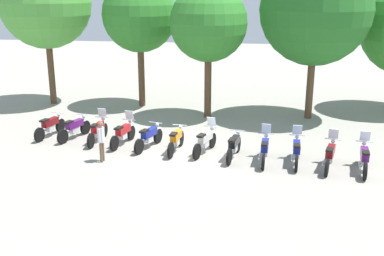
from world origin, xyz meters
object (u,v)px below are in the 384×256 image
at_px(motorcycle_10, 330,155).
at_px(motorcycle_6, 205,141).
at_px(motorcycle_1, 74,128).
at_px(motorcycle_5, 176,140).
at_px(motorcycle_9, 296,151).
at_px(person_0, 101,139).
at_px(motorcycle_2, 98,131).
at_px(motorcycle_7, 234,146).
at_px(motorcycle_4, 149,137).
at_px(motorcycle_11, 364,158).
at_px(tree_2, 208,23).
at_px(motorcycle_3, 123,133).
at_px(tree_1, 140,15).
at_px(tree_0, 45,3).
at_px(tree_3, 316,10).
at_px(motorcycle_8, 265,149).
at_px(motorcycle_0, 50,126).

bearing_deg(motorcycle_10, motorcycle_6, 92.49).
bearing_deg(motorcycle_1, motorcycle_10, -83.54).
bearing_deg(motorcycle_6, motorcycle_5, 106.11).
distance_m(motorcycle_9, person_0, 7.45).
xyz_separation_m(motorcycle_2, motorcycle_7, (5.97, -1.14, -0.01)).
relative_size(motorcycle_4, motorcycle_7, 0.98).
xyz_separation_m(motorcycle_11, tree_2, (-6.48, 6.65, 4.27)).
relative_size(motorcycle_3, tree_1, 0.31).
distance_m(person_0, tree_0, 11.60).
bearing_deg(motorcycle_1, tree_3, -47.28).
bearing_deg(motorcycle_8, tree_0, 60.31).
relative_size(motorcycle_11, tree_0, 0.27).
distance_m(motorcycle_5, motorcycle_6, 1.20).
xyz_separation_m(motorcycle_1, motorcycle_4, (3.58, -0.80, 0.00)).
distance_m(motorcycle_6, motorcycle_7, 1.25).
bearing_deg(motorcycle_3, tree_3, -45.09).
xyz_separation_m(motorcycle_9, motorcycle_11, (2.39, -0.45, 0.00)).
bearing_deg(motorcycle_7, tree_2, 25.77).
bearing_deg(motorcycle_4, motorcycle_8, -83.89).
height_order(motorcycle_1, tree_1, tree_1).
distance_m(motorcycle_3, motorcycle_10, 8.49).
bearing_deg(motorcycle_3, motorcycle_0, 90.66).
height_order(motorcycle_4, motorcycle_9, motorcycle_9).
height_order(motorcycle_0, motorcycle_4, same).
relative_size(motorcycle_5, motorcycle_9, 1.00).
bearing_deg(tree_1, tree_2, -26.02).
xyz_separation_m(motorcycle_0, tree_3, (11.81, 4.92, 4.94)).
distance_m(motorcycle_1, person_0, 3.38).
bearing_deg(motorcycle_5, tree_1, 29.46).
bearing_deg(motorcycle_9, tree_1, 48.03).
xyz_separation_m(motorcycle_1, motorcycle_11, (11.92, -2.18, 0.01)).
bearing_deg(person_0, tree_0, -50.72).
bearing_deg(tree_3, motorcycle_5, -133.85).
relative_size(motorcycle_8, person_0, 1.36).
xyz_separation_m(motorcycle_1, motorcycle_2, (1.19, -0.31, 0.01)).
relative_size(motorcycle_2, motorcycle_6, 1.03).
distance_m(motorcycle_5, tree_0, 12.33).
distance_m(motorcycle_7, tree_0, 14.31).
relative_size(motorcycle_8, tree_2, 0.33).
height_order(motorcycle_10, tree_3, tree_3).
distance_m(motorcycle_0, motorcycle_8, 9.72).
xyz_separation_m(motorcycle_3, motorcycle_8, (5.96, -1.21, 0.00)).
height_order(tree_0, tree_2, tree_0).
bearing_deg(motorcycle_8, motorcycle_10, -94.32).
bearing_deg(motorcycle_5, motorcycle_4, 84.49).
bearing_deg(motorcycle_8, motorcycle_9, -87.31).
bearing_deg(tree_2, motorcycle_0, -146.87).
bearing_deg(motorcycle_6, tree_0, 70.37).
distance_m(motorcycle_2, tree_2, 7.69).
relative_size(motorcycle_2, motorcycle_11, 1.00).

